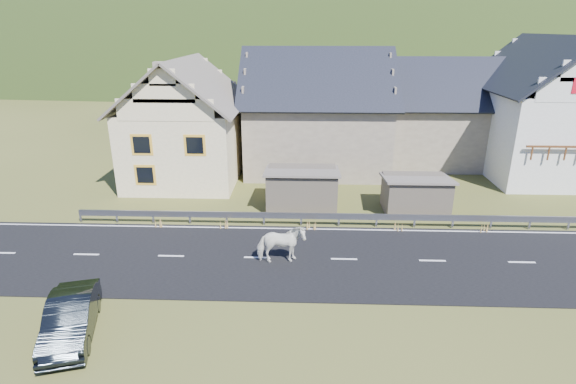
{
  "coord_description": "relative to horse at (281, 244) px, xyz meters",
  "views": [
    {
      "loc": [
        -1.89,
        -18.27,
        10.02
      ],
      "look_at": [
        -2.63,
        1.57,
        2.7
      ],
      "focal_mm": 28.0,
      "sensor_mm": 36.0,
      "label": 1
    }
  ],
  "objects": [
    {
      "name": "horse",
      "position": [
        0.0,
        0.0,
        0.0
      ],
      "size": [
        1.27,
        2.24,
        1.79
      ],
      "primitive_type": "imported",
      "rotation": [
        0.0,
        0.0,
        1.72
      ],
      "color": "white",
      "rests_on": "road"
    },
    {
      "name": "house_white",
      "position": [
        17.87,
        14.39,
        4.13
      ],
      "size": [
        8.8,
        10.8,
        9.7
      ],
      "color": "silver",
      "rests_on": "ground"
    },
    {
      "name": "house_cream",
      "position": [
        -7.14,
        12.39,
        3.42
      ],
      "size": [
        7.8,
        9.8,
        8.3
      ],
      "color": "#FFEABA",
      "rests_on": "ground"
    },
    {
      "name": "lane_markings",
      "position": [
        2.87,
        0.39,
        -0.89
      ],
      "size": [
        60.0,
        6.6,
        0.01
      ],
      "primitive_type": "cube",
      "color": "silver",
      "rests_on": "road"
    },
    {
      "name": "conifer_patch",
      "position": [
        -52.13,
        110.39,
        5.06
      ],
      "size": [
        76.0,
        50.0,
        28.0
      ],
      "primitive_type": "ellipsoid",
      "color": "black",
      "rests_on": "ground"
    },
    {
      "name": "shed_right",
      "position": [
        7.37,
        6.39,
        0.06
      ],
      "size": [
        3.8,
        2.9,
        2.2
      ],
      "primitive_type": "cube",
      "color": "brown",
      "rests_on": "ground"
    },
    {
      "name": "road",
      "position": [
        2.87,
        0.39,
        -0.92
      ],
      "size": [
        60.0,
        7.0,
        0.04
      ],
      "primitive_type": "cube",
      "color": "black",
      "rests_on": "ground"
    },
    {
      "name": "mountain",
      "position": [
        7.87,
        180.39,
        -20.94
      ],
      "size": [
        440.0,
        280.0,
        260.0
      ],
      "primitive_type": "ellipsoid",
      "color": "#243A13",
      "rests_on": "ground"
    },
    {
      "name": "ground",
      "position": [
        2.87,
        0.39,
        -0.94
      ],
      "size": [
        160.0,
        160.0,
        0.0
      ],
      "primitive_type": "plane",
      "color": "#3C4119",
      "rests_on": "ground"
    },
    {
      "name": "house_stone_b",
      "position": [
        11.87,
        17.39,
        3.3
      ],
      "size": [
        9.8,
        8.8,
        8.1
      ],
      "color": "gray",
      "rests_on": "ground"
    },
    {
      "name": "house_stone_a",
      "position": [
        1.87,
        15.39,
        3.7
      ],
      "size": [
        10.8,
        9.8,
        8.9
      ],
      "color": "gray",
      "rests_on": "ground"
    },
    {
      "name": "guardrail",
      "position": [
        2.87,
        4.07,
        -0.37
      ],
      "size": [
        28.1,
        0.09,
        0.75
      ],
      "color": "#93969B",
      "rests_on": "ground"
    },
    {
      "name": "car",
      "position": [
        -6.93,
        -5.28,
        -0.26
      ],
      "size": [
        2.56,
        4.36,
        1.36
      ],
      "primitive_type": "imported",
      "rotation": [
        0.0,
        0.0,
        0.29
      ],
      "color": "black",
      "rests_on": "ground"
    },
    {
      "name": "shed_left",
      "position": [
        0.87,
        6.89,
        0.16
      ],
      "size": [
        4.3,
        3.3,
        2.4
      ],
      "primitive_type": "cube",
      "color": "brown",
      "rests_on": "ground"
    }
  ]
}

